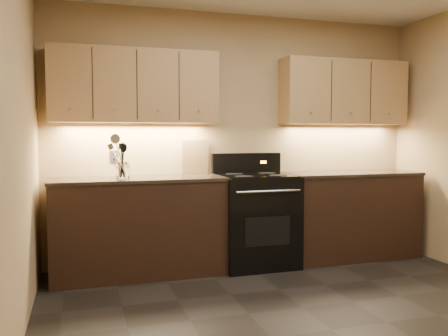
{
  "coord_description": "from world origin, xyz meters",
  "views": [
    {
      "loc": [
        -1.63,
        -2.8,
        1.33
      ],
      "look_at": [
        -0.33,
        1.45,
        1.02
      ],
      "focal_mm": 38.0,
      "sensor_mm": 36.0,
      "label": 1
    }
  ],
  "objects": [
    {
      "name": "floor",
      "position": [
        0.0,
        0.0,
        0.0
      ],
      "size": [
        4.0,
        4.0,
        0.0
      ],
      "primitive_type": "plane",
      "color": "black",
      "rests_on": "ground"
    },
    {
      "name": "wall_back",
      "position": [
        0.0,
        2.0,
        1.3
      ],
      "size": [
        4.0,
        0.04,
        2.6
      ],
      "primitive_type": "cube",
      "color": "tan",
      "rests_on": "ground"
    },
    {
      "name": "wall_left",
      "position": [
        -2.0,
        0.0,
        1.3
      ],
      "size": [
        0.04,
        4.0,
        2.6
      ],
      "primitive_type": "cube",
      "color": "tan",
      "rests_on": "ground"
    },
    {
      "name": "counter_left",
      "position": [
        -1.1,
        1.7,
        0.47
      ],
      "size": [
        1.62,
        0.62,
        0.93
      ],
      "color": "black",
      "rests_on": "ground"
    },
    {
      "name": "counter_right",
      "position": [
        1.18,
        1.7,
        0.47
      ],
      "size": [
        1.46,
        0.62,
        0.93
      ],
      "color": "black",
      "rests_on": "ground"
    },
    {
      "name": "stove",
      "position": [
        0.08,
        1.68,
        0.48
      ],
      "size": [
        0.76,
        0.68,
        1.14
      ],
      "color": "black",
      "rests_on": "ground"
    },
    {
      "name": "upper_cab_left",
      "position": [
        -1.1,
        1.85,
        1.8
      ],
      "size": [
        1.6,
        0.3,
        0.7
      ],
      "primitive_type": "cube",
      "color": "tan",
      "rests_on": "wall_back"
    },
    {
      "name": "upper_cab_right",
      "position": [
        1.18,
        1.85,
        1.8
      ],
      "size": [
        1.44,
        0.3,
        0.7
      ],
      "primitive_type": "cube",
      "color": "tan",
      "rests_on": "wall_back"
    },
    {
      "name": "outlet_plate",
      "position": [
        -1.3,
        1.99,
        1.12
      ],
      "size": [
        0.08,
        0.01,
        0.12
      ],
      "primitive_type": "cube",
      "color": "#B2B5BA",
      "rests_on": "wall_back"
    },
    {
      "name": "utensil_crock",
      "position": [
        -1.24,
        1.66,
        1.0
      ],
      "size": [
        0.14,
        0.14,
        0.15
      ],
      "color": "white",
      "rests_on": "counter_left"
    },
    {
      "name": "cutting_board",
      "position": [
        -0.48,
        1.97,
        1.11
      ],
      "size": [
        0.29,
        0.08,
        0.36
      ],
      "primitive_type": "cube",
      "rotation": [
        0.13,
        0.0,
        0.04
      ],
      "color": "tan",
      "rests_on": "counter_left"
    },
    {
      "name": "wooden_spoon",
      "position": [
        -1.27,
        1.65,
        1.11
      ],
      "size": [
        0.11,
        0.16,
        0.34
      ],
      "primitive_type": null,
      "rotation": [
        -0.23,
        0.18,
        0.27
      ],
      "color": "tan",
      "rests_on": "utensil_crock"
    },
    {
      "name": "black_spoon",
      "position": [
        -1.26,
        1.68,
        1.1
      ],
      "size": [
        0.08,
        0.15,
        0.32
      ],
      "primitive_type": null,
      "rotation": [
        0.3,
        0.03,
        0.08
      ],
      "color": "black",
      "rests_on": "utensil_crock"
    },
    {
      "name": "black_turner",
      "position": [
        -1.24,
        1.65,
        1.11
      ],
      "size": [
        0.12,
        0.11,
        0.33
      ],
      "primitive_type": null,
      "rotation": [
        -0.06,
        -0.06,
        0.31
      ],
      "color": "black",
      "rests_on": "utensil_crock"
    },
    {
      "name": "steel_spatula",
      "position": [
        -1.22,
        1.66,
        1.12
      ],
      "size": [
        0.23,
        0.11,
        0.36
      ],
      "primitive_type": null,
      "rotation": [
        0.1,
        -0.44,
        -0.15
      ],
      "color": "silver",
      "rests_on": "utensil_crock"
    },
    {
      "name": "steel_skimmer",
      "position": [
        -1.22,
        1.65,
        1.14
      ],
      "size": [
        0.19,
        0.11,
        0.4
      ],
      "primitive_type": null,
      "rotation": [
        0.04,
        -0.25,
        0.04
      ],
      "color": "silver",
      "rests_on": "utensil_crock"
    }
  ]
}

